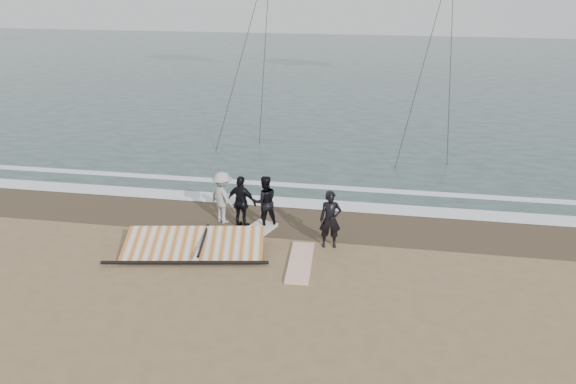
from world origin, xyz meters
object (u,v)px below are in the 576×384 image
Objects in this scene: board_white at (300,262)px; sail_rig at (193,245)px; man_main at (330,219)px; board_cream at (246,239)px.

sail_rig reaches higher than board_white.
sail_rig is at bearing -175.10° from man_main.
board_cream is (-1.85, 1.16, 0.01)m from board_white.
board_cream is 0.58× the size of sail_rig.
sail_rig is at bearing 172.46° from board_white.
board_cream is at bearing 171.93° from man_main.
man_main reaches higher than board_cream.
board_white is (-0.70, -1.20, -0.83)m from man_main.
man_main is 0.77× the size of board_white.
board_white is 0.50× the size of sail_rig.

